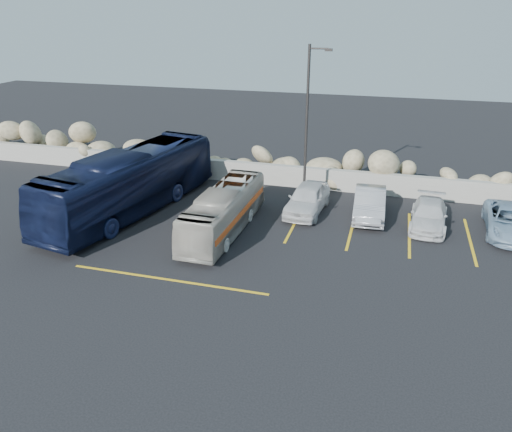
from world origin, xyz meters
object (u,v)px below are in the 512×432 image
(car_b, at_px, (370,203))
(vintage_bus, at_px, (224,211))
(tour_coach, at_px, (130,182))
(lamppost, at_px, (308,123))
(car_d, at_px, (511,221))
(car_a, at_px, (307,199))
(car_c, at_px, (429,215))

(car_b, bearing_deg, vintage_bus, -152.49)
(tour_coach, bearing_deg, lamppost, 33.63)
(car_d, bearing_deg, car_a, -177.39)
(vintage_bus, xyz_separation_m, car_d, (12.62, 3.26, -0.40))
(car_a, bearing_deg, vintage_bus, -129.66)
(vintage_bus, relative_size, car_b, 1.75)
(tour_coach, distance_m, car_b, 11.89)
(lamppost, xyz_separation_m, car_a, (0.33, -1.14, -3.58))
(car_b, relative_size, car_d, 0.93)
(tour_coach, relative_size, car_c, 2.83)
(tour_coach, height_order, car_d, tour_coach)
(car_c, bearing_deg, car_a, -178.10)
(car_a, xyz_separation_m, car_d, (9.37, -0.12, -0.08))
(tour_coach, xyz_separation_m, car_c, (14.34, 2.10, -0.99))
(lamppost, xyz_separation_m, car_d, (9.70, -1.26, -3.67))
(car_b, height_order, car_d, car_b)
(car_b, xyz_separation_m, car_d, (6.32, -0.38, -0.06))
(car_b, xyz_separation_m, car_c, (2.78, -0.50, -0.12))
(car_a, bearing_deg, lamppost, 110.50)
(lamppost, height_order, tour_coach, lamppost)
(lamppost, relative_size, car_c, 2.02)
(tour_coach, relative_size, car_a, 2.68)
(car_b, bearing_deg, car_a, -177.63)
(lamppost, relative_size, car_a, 1.91)
(vintage_bus, height_order, car_c, vintage_bus)
(tour_coach, xyz_separation_m, car_b, (11.57, 2.60, -0.87))
(car_a, distance_m, car_b, 3.06)
(vintage_bus, bearing_deg, car_b, 31.07)
(car_a, height_order, car_b, car_a)
(car_a, height_order, car_d, car_a)
(tour_coach, bearing_deg, vintage_bus, -0.55)
(car_a, bearing_deg, car_d, 3.48)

